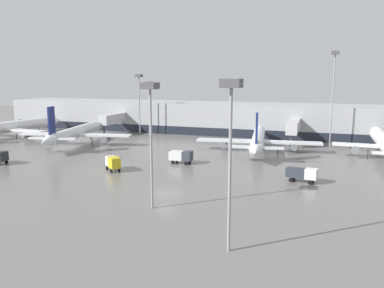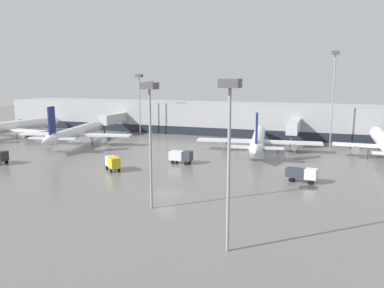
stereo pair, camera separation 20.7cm
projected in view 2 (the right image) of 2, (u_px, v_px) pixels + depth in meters
ground_plane at (166, 194)px, 53.43m from camera, size 320.00×320.00×0.00m
terminal_building at (249, 119)px, 110.16m from camera, size 160.00×28.97×9.00m
parked_jet_1 at (75, 133)px, 92.10m from camera, size 28.00×33.22×10.32m
parked_jet_2 at (258, 139)px, 83.90m from camera, size 27.88×34.54×9.79m
parked_jet_4 at (8, 127)px, 104.06m from camera, size 26.52×40.12×8.64m
service_truck_0 at (302, 173)px, 59.20m from camera, size 5.05×2.67×2.31m
service_truck_2 at (181, 156)px, 72.24m from camera, size 4.32×2.26×2.48m
service_truck_3 at (113, 162)px, 66.50m from camera, size 3.98×3.72×2.55m
apron_light_mast_0 at (139, 87)px, 107.49m from camera, size 1.80×1.80×17.42m
apron_light_mast_1 at (230, 115)px, 33.50m from camera, size 1.80×1.80×16.24m
apron_light_mast_2 at (150, 108)px, 45.33m from camera, size 1.80×1.80×15.78m
apron_light_mast_3 at (334, 74)px, 88.84m from camera, size 1.80×1.80×22.66m
apron_light_mast_4 at (149, 92)px, 107.19m from camera, size 1.80×1.80×15.38m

